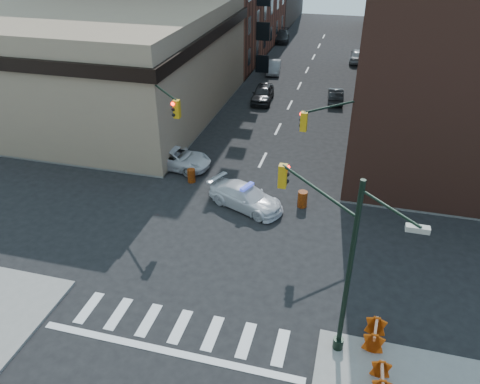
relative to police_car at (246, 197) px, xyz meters
The scene contains 25 objects.
ground 3.56m from the police_car, 96.14° to the right, with size 140.00×140.00×0.00m, color black.
sidewalk_nw 37.47m from the police_car, 128.60° to the left, with size 34.00×54.50×0.15m, color gray.
bank_building 22.05m from the police_car, 143.12° to the left, with size 22.00×22.00×9.00m, color #907A5E.
commercial_row_ne 23.69m from the police_car, 56.44° to the left, with size 14.00×34.00×14.00m, color #502B20.
signal_pole_se 11.32m from the police_car, 57.79° to the right, with size 5.40×5.27×8.00m.
signal_pole_nw 7.44m from the police_car, 163.28° to the left, with size 3.58×3.67×8.00m.
signal_pole_ne 6.82m from the police_car, 19.03° to the left, with size 3.67×3.58×8.00m.
tree_ne_near 23.80m from the police_car, 72.45° to the left, with size 3.00×3.00×4.85m.
tree_ne_far 31.48m from the police_car, 76.86° to the left, with size 3.00×3.00×4.85m.
police_car is the anchor object (origin of this frame).
pickup 7.31m from the police_car, 147.56° to the left, with size 2.36×5.13×1.42m, color silver.
parked_car_wnear 19.13m from the police_car, 99.37° to the left, with size 1.86×4.62×1.57m, color black.
parked_car_wfar 28.74m from the police_car, 97.88° to the left, with size 1.45×4.15×1.37m, color gray.
parked_car_wdeep 44.19m from the police_car, 97.64° to the left, with size 2.08×5.12×1.48m, color black.
parked_car_enear 20.87m from the police_car, 79.81° to the left, with size 1.40×4.00×1.32m, color black.
parked_car_efar 35.99m from the police_car, 81.81° to the left, with size 1.88×4.69×1.60m, color #999CA1.
pedestrian_a 9.43m from the police_car, 156.45° to the left, with size 0.72×0.47×1.97m, color black.
pedestrian_b 13.56m from the police_car, 160.12° to the left, with size 0.88×0.69×1.81m, color black.
pedestrian_c 14.13m from the police_car, 161.25° to the left, with size 1.10×0.46×1.87m, color black.
barrel_road 3.51m from the police_car, 15.88° to the left, with size 0.59×0.59×1.05m, color red.
barrel_bank 4.84m from the police_car, 153.80° to the left, with size 0.52×0.52×0.94m, color #F24A0B.
barricade_se_a 12.06m from the police_car, 49.45° to the right, with size 1.30×0.65×0.97m, color #F1540B, non-canonical shape.
barricade_se_b 13.88m from the police_car, 54.16° to the right, with size 1.15×0.57×0.86m, color red, non-canonical shape.
barricade_nw_a 9.85m from the police_car, 152.60° to the left, with size 1.15×0.57×0.86m, color #C25909, non-canonical shape.
barricade_nw_b 10.91m from the police_car, 155.44° to the left, with size 1.16×0.58×0.87m, color red, non-canonical shape.
Camera 1 is at (6.32, -20.29, 15.67)m, focal length 35.00 mm.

